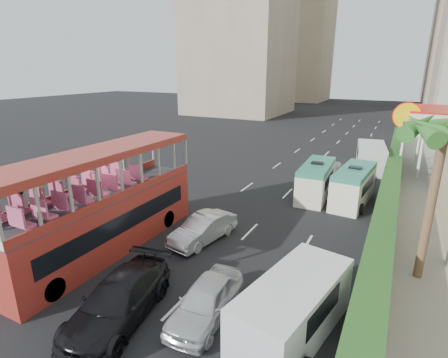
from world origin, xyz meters
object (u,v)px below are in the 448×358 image
Objects in this scene: minibus_far at (353,186)px; panel_van_far at (371,157)px; car_silver_lane_b at (206,317)px; minibus_near at (316,180)px; car_silver_lane_a at (203,240)px; palm_tree at (430,206)px; double_decker_bus at (103,202)px; panel_van_near at (293,308)px; car_black at (121,318)px; shell_station at (448,142)px; van_asset at (322,178)px.

panel_van_far is (0.24, 9.29, -0.08)m from minibus_far.
minibus_near is (0.58, 14.48, 1.18)m from car_silver_lane_b.
car_silver_lane_a is 0.65× the size of palm_tree.
car_silver_lane_b is at bearing -17.31° from double_decker_bus.
panel_van_near is 23.11m from panel_van_far.
car_silver_lane_b is at bearing -96.71° from minibus_far.
double_decker_bus is 23.88m from panel_van_far.
double_decker_bus is at bearing -122.96° from panel_van_far.
double_decker_bus reaches higher than minibus_far.
car_black is 16.96m from minibus_far.
double_decker_bus reaches higher than car_black.
car_silver_lane_a is 0.52× the size of shell_station.
minibus_near reaches higher than panel_van_near.
minibus_far reaches higher than car_black.
palm_tree is (13.80, 4.00, 0.85)m from double_decker_bus.
shell_station reaches higher than van_asset.
palm_tree is at bearing -54.90° from minibus_near.
minibus_far is at bearing 50.74° from double_decker_bus.
car_silver_lane_a is at bearing -113.43° from minibus_near.
panel_van_far reaches higher than van_asset.
palm_tree is (9.62, 7.65, 3.38)m from car_black.
minibus_far is 0.67× the size of shell_station.
minibus_far is (3.08, 14.39, 1.20)m from car_silver_lane_b.
van_asset is at bearing 126.87° from minibus_far.
car_silver_lane_b is at bearing -94.33° from minibus_near.
van_asset is 5.81m from minibus_far.
palm_tree is 0.80× the size of shell_station.
minibus_far is at bearing 59.46° from car_black.
car_silver_lane_b is at bearing -88.79° from van_asset.
panel_van_near is at bearing -79.58° from van_asset.
double_decker_bus is 14.39m from palm_tree.
van_asset is 4.93m from minibus_near.
panel_van_far is 0.70× the size of shell_station.
van_asset is at bearing 87.62° from car_silver_lane_a.
minibus_far reaches higher than car_silver_lane_a.
palm_tree is at bearing 66.71° from panel_van_near.
car_black is (0.36, -6.59, 0.00)m from car_silver_lane_a.
shell_station is (6.00, 10.76, 1.55)m from minibus_far.
car_silver_lane_b is 26.89m from shell_station.
car_black is 25.93m from panel_van_far.
car_black is 0.94× the size of panel_van_far.
car_silver_lane_a is 7.68m from panel_van_near.
panel_van_near is (2.91, -18.67, 1.03)m from van_asset.
panel_van_near is (6.12, -4.52, 1.03)m from car_silver_lane_a.
shell_station is (5.76, 1.47, 1.63)m from panel_van_far.
palm_tree is at bearing 16.16° from double_decker_bus.
van_asset is at bearing 86.43° from car_silver_lane_b.
car_black is 0.82× the size of palm_tree.
car_silver_lane_b is at bearing -48.33° from car_silver_lane_a.
palm_tree is (9.98, 1.06, 3.38)m from car_silver_lane_a.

